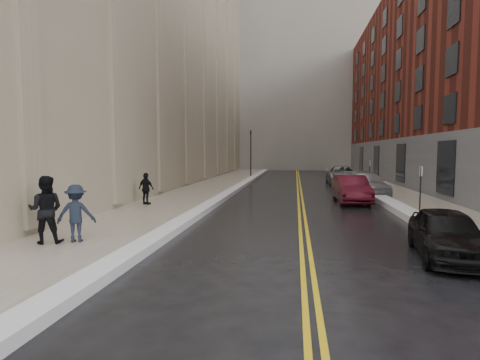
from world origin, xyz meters
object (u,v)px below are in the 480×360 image
(car_maroon, at_px, (351,189))
(car_silver_near, at_px, (366,184))
(car_silver_far, at_px, (343,175))
(pedestrian_b, at_px, (76,213))
(pedestrian_a, at_px, (46,210))
(car_black, at_px, (447,234))
(pedestrian_c, at_px, (146,189))

(car_maroon, distance_m, car_silver_near, 4.06)
(car_silver_near, relative_size, car_silver_far, 0.91)
(car_maroon, bearing_deg, car_silver_far, 83.32)
(car_silver_far, bearing_deg, pedestrian_b, -113.92)
(car_maroon, distance_m, pedestrian_b, 15.03)
(pedestrian_a, bearing_deg, car_black, 164.34)
(car_silver_near, relative_size, pedestrian_a, 2.58)
(car_maroon, bearing_deg, pedestrian_c, -163.92)
(car_silver_far, xyz_separation_m, pedestrian_b, (-10.81, -24.06, 0.22))
(pedestrian_a, distance_m, pedestrian_c, 8.27)
(car_silver_near, distance_m, pedestrian_a, 19.64)
(car_black, bearing_deg, pedestrian_c, 154.57)
(car_maroon, bearing_deg, pedestrian_a, -133.68)
(car_silver_near, bearing_deg, pedestrian_c, -155.14)
(car_maroon, height_order, car_silver_near, car_maroon)
(car_maroon, xyz_separation_m, pedestrian_c, (-10.79, -3.49, 0.20))
(car_maroon, bearing_deg, pedestrian_b, -132.22)
(car_black, height_order, pedestrian_b, pedestrian_b)
(pedestrian_c, bearing_deg, car_black, 167.45)
(car_silver_near, distance_m, car_silver_far, 8.85)
(pedestrian_b, bearing_deg, car_black, 164.33)
(car_silver_far, bearing_deg, car_maroon, -94.59)
(car_maroon, height_order, pedestrian_b, pedestrian_b)
(car_silver_near, xyz_separation_m, pedestrian_b, (-11.22, -15.23, 0.26))
(car_silver_far, height_order, pedestrian_b, pedestrian_b)
(car_silver_near, relative_size, pedestrian_b, 2.99)
(car_maroon, distance_m, pedestrian_c, 11.34)
(pedestrian_a, bearing_deg, pedestrian_b, -177.33)
(car_maroon, xyz_separation_m, car_silver_near, (1.48, 3.78, -0.01))
(car_black, xyz_separation_m, car_silver_far, (0.13, 23.77, 0.12))
(car_black, distance_m, car_maroon, 11.19)
(car_silver_far, distance_m, pedestrian_b, 26.38)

